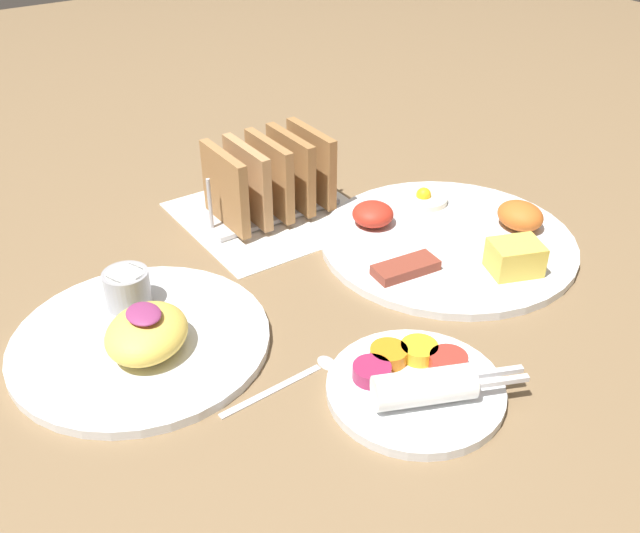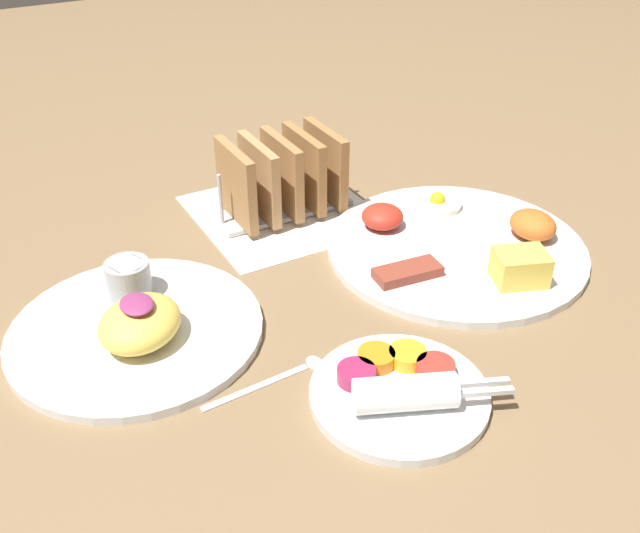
{
  "view_description": "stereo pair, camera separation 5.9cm",
  "coord_description": "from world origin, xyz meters",
  "px_view_note": "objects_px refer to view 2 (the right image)",
  "views": [
    {
      "loc": [
        0.57,
        -0.36,
        0.46
      ],
      "look_at": [
        0.03,
        0.01,
        0.03
      ],
      "focal_mm": 40.0,
      "sensor_mm": 36.0,
      "label": 1
    },
    {
      "loc": [
        0.6,
        -0.31,
        0.46
      ],
      "look_at": [
        0.03,
        0.01,
        0.03
      ],
      "focal_mm": 40.0,
      "sensor_mm": 36.0,
      "label": 2
    }
  ],
  "objects_px": {
    "plate_breakfast": "(460,244)",
    "plate_condiments": "(400,389)",
    "plate_foreground": "(136,323)",
    "toast_rack": "(282,178)"
  },
  "relations": [
    {
      "from": "plate_breakfast",
      "to": "plate_foreground",
      "type": "height_order",
      "value": "plate_foreground"
    },
    {
      "from": "plate_breakfast",
      "to": "plate_condiments",
      "type": "bearing_deg",
      "value": -49.86
    },
    {
      "from": "plate_breakfast",
      "to": "toast_rack",
      "type": "xyz_separation_m",
      "value": [
        -0.19,
        -0.14,
        0.04
      ]
    },
    {
      "from": "plate_foreground",
      "to": "toast_rack",
      "type": "distance_m",
      "value": 0.29
    },
    {
      "from": "plate_condiments",
      "to": "plate_breakfast",
      "type": "bearing_deg",
      "value": 130.14
    },
    {
      "from": "plate_foreground",
      "to": "toast_rack",
      "type": "relative_size",
      "value": 1.43
    },
    {
      "from": "plate_breakfast",
      "to": "plate_foreground",
      "type": "xyz_separation_m",
      "value": [
        -0.03,
        -0.39,
        0.0
      ]
    },
    {
      "from": "plate_breakfast",
      "to": "plate_condiments",
      "type": "distance_m",
      "value": 0.27
    },
    {
      "from": "plate_foreground",
      "to": "toast_rack",
      "type": "height_order",
      "value": "toast_rack"
    },
    {
      "from": "plate_foreground",
      "to": "toast_rack",
      "type": "xyz_separation_m",
      "value": [
        -0.16,
        0.24,
        0.04
      ]
    }
  ]
}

